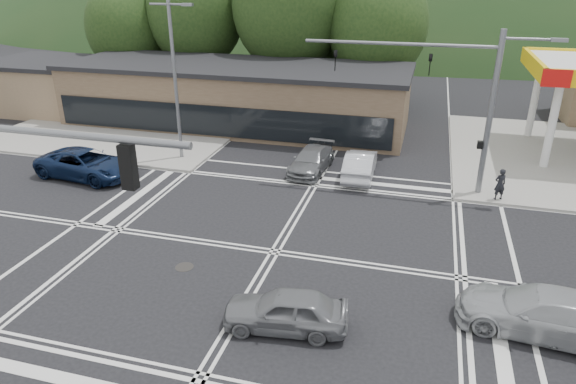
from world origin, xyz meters
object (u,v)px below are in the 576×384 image
(car_grey_center, at_px, (286,310))
(car_queue_a, at_px, (360,164))
(car_blue_west, at_px, (86,164))
(car_northbound, at_px, (311,160))
(car_silver_east, at_px, (543,312))
(pedestrian, at_px, (500,184))
(car_queue_b, at_px, (371,118))

(car_grey_center, relative_size, car_queue_a, 0.90)
(car_blue_west, height_order, car_northbound, car_blue_west)
(car_blue_west, relative_size, car_queue_a, 1.25)
(car_silver_east, distance_m, pedestrian, 10.02)
(car_queue_b, distance_m, pedestrian, 13.14)
(car_queue_a, distance_m, car_queue_b, 9.31)
(car_grey_center, distance_m, car_queue_b, 22.71)
(car_silver_east, relative_size, car_queue_b, 1.14)
(car_queue_a, xyz_separation_m, car_queue_b, (-0.55, 9.29, 0.05))
(car_grey_center, xyz_separation_m, car_northbound, (-2.31, 13.56, -0.03))
(car_blue_west, relative_size, pedestrian, 3.50)
(car_queue_b, bearing_deg, car_grey_center, 95.55)
(car_queue_a, bearing_deg, car_blue_west, 13.86)
(car_queue_a, bearing_deg, pedestrian, 166.02)
(car_queue_a, bearing_deg, car_queue_b, -88.41)
(car_queue_b, bearing_deg, car_blue_west, 49.30)
(pedestrian, bearing_deg, car_blue_west, -16.66)
(pedestrian, bearing_deg, car_northbound, -32.97)
(car_blue_west, bearing_deg, car_silver_east, -103.09)
(car_grey_center, xyz_separation_m, car_queue_b, (-0.12, 22.71, 0.10))
(car_blue_west, bearing_deg, car_northbound, -64.16)
(car_queue_a, height_order, car_queue_b, car_queue_b)
(car_queue_b, xyz_separation_m, car_northbound, (-2.19, -9.15, -0.13))
(car_blue_west, height_order, car_grey_center, car_blue_west)
(car_blue_west, relative_size, car_northbound, 1.24)
(car_queue_a, height_order, pedestrian, pedestrian)
(car_blue_west, bearing_deg, car_grey_center, -118.09)
(car_blue_west, bearing_deg, pedestrian, -77.17)
(car_blue_west, xyz_separation_m, car_northbound, (11.54, 4.14, -0.12))
(car_queue_a, xyz_separation_m, pedestrian, (6.95, -1.50, 0.21))
(car_blue_west, bearing_deg, car_queue_a, -68.24)
(car_silver_east, bearing_deg, car_queue_a, -141.34)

